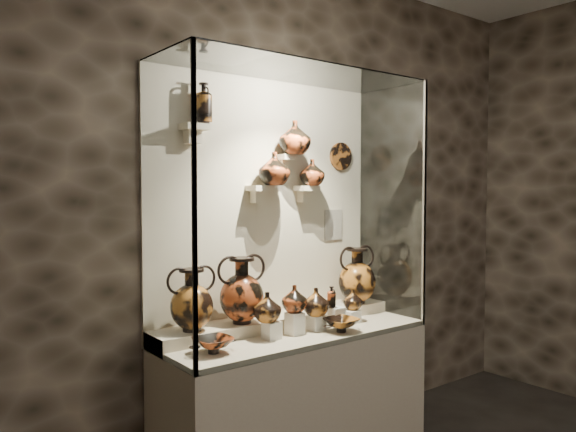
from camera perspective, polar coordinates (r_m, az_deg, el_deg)
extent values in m
cube|color=#2B241B|center=(3.63, -2.35, 1.25)|extent=(5.00, 0.02, 3.20)
cube|color=beige|center=(3.61, 0.79, -18.24)|extent=(1.70, 0.60, 0.80)
cube|color=#C4B398|center=(3.49, 0.79, -11.86)|extent=(1.68, 0.58, 0.03)
cube|color=#C4B398|center=(3.61, -0.97, -10.77)|extent=(1.70, 0.25, 0.10)
cube|color=beige|center=(3.63, -2.30, 1.25)|extent=(1.70, 0.03, 1.60)
cube|color=white|center=(3.15, 4.15, 1.03)|extent=(1.70, 0.01, 1.60)
cube|color=white|center=(2.93, -12.28, 0.84)|extent=(0.01, 0.60, 1.60)
cube|color=white|center=(3.96, 10.43, 1.33)|extent=(0.01, 0.60, 1.60)
cube|color=white|center=(3.45, 0.81, 14.49)|extent=(1.70, 0.60, 0.01)
cube|color=gray|center=(2.67, -9.49, 0.70)|extent=(0.02, 0.02, 1.60)
cube|color=gray|center=(3.77, 13.65, 1.23)|extent=(0.02, 0.02, 1.60)
cube|color=silver|center=(3.30, -1.71, -11.52)|extent=(0.09, 0.09, 0.10)
cube|color=silver|center=(3.40, 0.65, -10.85)|extent=(0.09, 0.09, 0.13)
cube|color=silver|center=(3.51, 2.87, -10.76)|extent=(0.09, 0.09, 0.09)
cube|color=silver|center=(3.61, 4.83, -10.14)|extent=(0.09, 0.09, 0.12)
cube|color=silver|center=(3.71, 6.45, -10.12)|extent=(0.09, 0.09, 0.08)
cube|color=beige|center=(3.29, -9.46, 8.91)|extent=(0.14, 0.12, 0.04)
cube|color=beige|center=(3.51, -2.93, 2.83)|extent=(0.14, 0.12, 0.04)
cube|color=beige|center=(3.63, -0.33, 5.99)|extent=(0.10, 0.12, 0.04)
cube|color=beige|center=(3.74, 1.87, 2.83)|extent=(0.14, 0.12, 0.04)
imported|color=#A35E1F|center=(3.27, -2.16, -9.22)|extent=(0.18, 0.18, 0.17)
imported|color=#A8431D|center=(3.39, 0.63, -8.38)|extent=(0.20, 0.20, 0.16)
imported|color=#A35E1F|center=(3.47, 2.82, -8.69)|extent=(0.18, 0.18, 0.17)
imported|color=#A35E1F|center=(3.71, 6.59, -8.43)|extent=(0.13, 0.13, 0.13)
imported|color=#A8431D|center=(3.51, -1.43, 4.83)|extent=(0.26, 0.26, 0.21)
imported|color=#A8431D|center=(3.62, 0.68, 7.98)|extent=(0.22, 0.22, 0.22)
imported|color=#A8431D|center=(3.73, 2.44, 4.44)|extent=(0.19, 0.19, 0.18)
cylinder|color=brown|center=(4.02, 5.36, 6.05)|extent=(0.20, 0.02, 0.20)
cube|color=beige|center=(3.98, 4.59, -0.89)|extent=(0.16, 0.01, 0.21)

